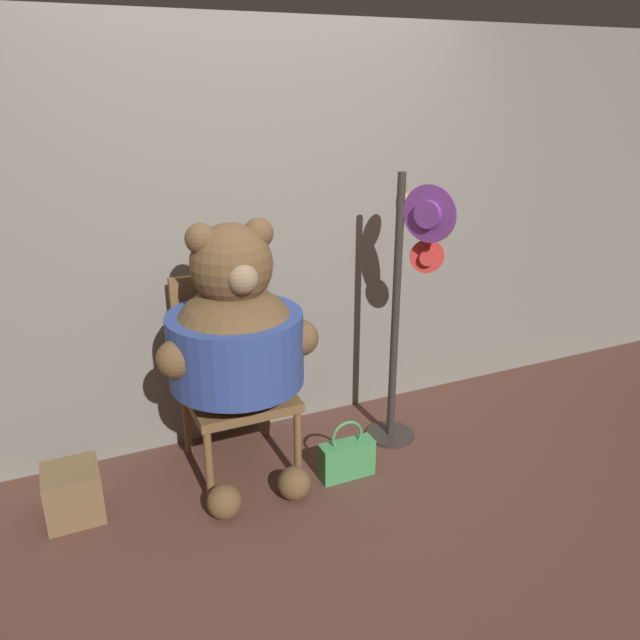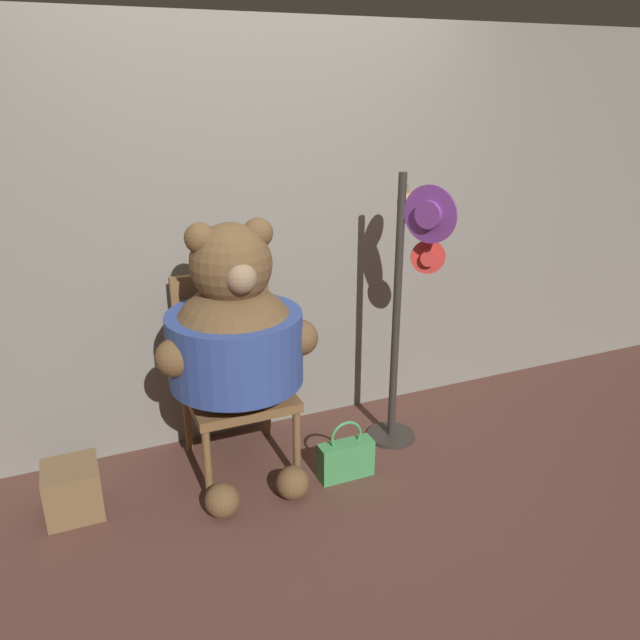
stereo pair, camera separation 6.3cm
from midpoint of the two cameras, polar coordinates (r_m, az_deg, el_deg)
ground_plane at (r=3.30m, az=-1.28°, el=-15.47°), size 14.00×14.00×0.00m
wall_back at (r=3.50m, az=-6.53°, el=7.25°), size 8.00×0.10×2.28m
chair at (r=3.35m, az=-8.60°, el=-4.56°), size 0.53×0.55×1.03m
teddy_bear at (r=3.07m, az=-8.27°, el=-1.83°), size 0.80×0.71×1.37m
hat_display_rack at (r=3.39m, az=7.42°, el=2.36°), size 0.36×0.45×1.54m
handbag_on_ground at (r=3.36m, az=1.91°, el=-12.47°), size 0.29×0.10×0.33m
wooden_crate at (r=3.31m, az=-22.17°, el=-14.44°), size 0.26×0.26×0.26m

